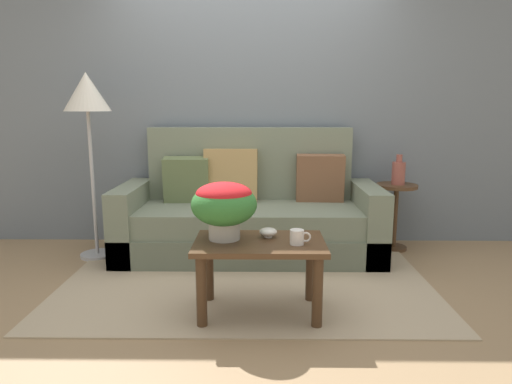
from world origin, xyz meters
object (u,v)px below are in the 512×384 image
(side_table, at_px, (396,205))
(coffee_mug, at_px, (297,237))
(couch, at_px, (249,216))
(floor_lamp, at_px, (87,103))
(table_vase, at_px, (399,172))
(potted_plant, at_px, (224,204))
(snack_bowl, at_px, (268,232))
(coffee_table, at_px, (260,256))

(side_table, height_order, coffee_mug, side_table)
(couch, height_order, floor_lamp, floor_lamp)
(couch, distance_m, table_vase, 1.39)
(potted_plant, xyz_separation_m, coffee_mug, (0.45, -0.11, -0.18))
(floor_lamp, bearing_deg, table_vase, 5.18)
(snack_bowl, distance_m, table_vase, 1.73)
(couch, bearing_deg, side_table, 5.51)
(floor_lamp, height_order, coffee_mug, floor_lamp)
(coffee_mug, relative_size, snack_bowl, 1.13)
(floor_lamp, relative_size, snack_bowl, 13.84)
(floor_lamp, relative_size, potted_plant, 3.84)
(coffee_mug, xyz_separation_m, table_vase, (1.01, 1.40, 0.19))
(coffee_table, distance_m, floor_lamp, 2.03)
(floor_lamp, height_order, potted_plant, floor_lamp)
(couch, height_order, coffee_mug, couch)
(couch, distance_m, side_table, 1.34)
(potted_plant, xyz_separation_m, snack_bowl, (0.27, 0.04, -0.19))
(coffee_mug, bearing_deg, coffee_table, 164.20)
(snack_bowl, bearing_deg, table_vase, 46.50)
(couch, distance_m, coffee_mug, 1.32)
(coffee_table, bearing_deg, floor_lamp, 142.55)
(floor_lamp, bearing_deg, coffee_mug, -34.97)
(couch, bearing_deg, coffee_mug, -75.59)
(potted_plant, bearing_deg, floor_lamp, 138.94)
(potted_plant, bearing_deg, coffee_table, -10.78)
(snack_bowl, bearing_deg, floor_lamp, 145.73)
(floor_lamp, bearing_deg, side_table, 5.21)
(coffee_mug, bearing_deg, potted_plant, 166.64)
(couch, relative_size, snack_bowl, 19.78)
(snack_bowl, relative_size, table_vase, 0.42)
(couch, distance_m, coffee_table, 1.21)
(coffee_mug, bearing_deg, side_table, 54.31)
(couch, bearing_deg, table_vase, 5.45)
(coffee_table, relative_size, coffee_mug, 6.30)
(side_table, xyz_separation_m, snack_bowl, (-1.18, -1.25, 0.09))
(side_table, relative_size, table_vase, 2.24)
(side_table, bearing_deg, coffee_mug, -125.69)
(table_vase, bearing_deg, floor_lamp, -174.82)
(snack_bowl, bearing_deg, coffee_table, -123.32)
(side_table, bearing_deg, potted_plant, -138.36)
(potted_plant, height_order, snack_bowl, potted_plant)
(table_vase, bearing_deg, couch, -174.55)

